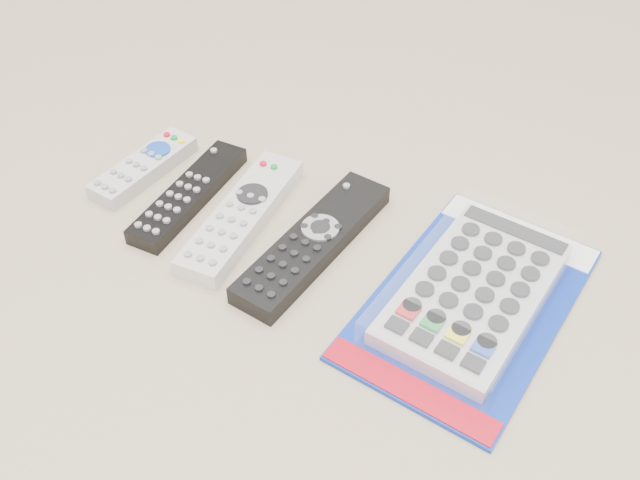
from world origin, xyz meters
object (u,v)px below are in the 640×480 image
at_px(remote_small_grey, 144,167).
at_px(jumbo_remote_packaged, 474,290).
at_px(remote_silver_dvd, 242,215).
at_px(remote_slim_black, 189,194).
at_px(remote_large_black, 313,242).

xyz_separation_m(remote_small_grey, jumbo_remote_packaged, (0.45, -0.05, 0.01)).
bearing_deg(remote_silver_dvd, remote_small_grey, 169.10).
relative_size(remote_small_grey, remote_slim_black, 0.79).
xyz_separation_m(remote_small_grey, remote_large_black, (0.26, -0.05, 0.00)).
bearing_deg(remote_large_black, remote_small_grey, -178.16).
bearing_deg(remote_silver_dvd, jumbo_remote_packaged, -1.86).
bearing_deg(jumbo_remote_packaged, remote_large_black, -170.65).
relative_size(remote_small_grey, jumbo_remote_packaged, 0.48).
distance_m(remote_large_black, jumbo_remote_packaged, 0.19).
bearing_deg(jumbo_remote_packaged, remote_slim_black, -172.92).
xyz_separation_m(remote_large_black, jumbo_remote_packaged, (0.19, -0.01, 0.01)).
distance_m(remote_small_grey, remote_slim_black, 0.09).
bearing_deg(remote_small_grey, remote_large_black, 1.54).
distance_m(remote_small_grey, jumbo_remote_packaged, 0.45).
height_order(remote_slim_black, remote_silver_dvd, remote_silver_dvd).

